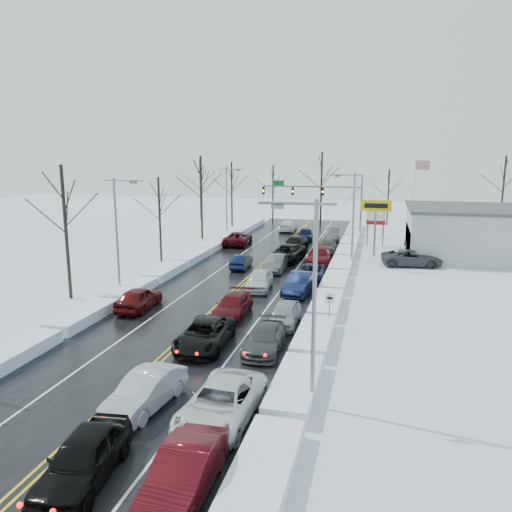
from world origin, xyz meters
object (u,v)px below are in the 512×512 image
(tires_plus_sign, at_px, (376,209))
(dealership_building, at_px, (509,233))
(oncoming_car_0, at_px, (241,268))
(flagpole, at_px, (415,192))
(queued_car_0, at_px, (85,480))
(traffic_signal_mast, at_px, (322,195))

(tires_plus_sign, xyz_separation_m, dealership_building, (13.48, 2.01, -2.34))
(dealership_building, relative_size, oncoming_car_0, 4.96)
(flagpole, xyz_separation_m, queued_car_0, (-13.39, -54.85, -5.93))
(flagpole, bearing_deg, tires_plus_sign, -108.44)
(tires_plus_sign, height_order, dealership_building, tires_plus_sign)
(oncoming_car_0, bearing_deg, dealership_building, -159.37)
(flagpole, height_order, queued_car_0, flagpole)
(tires_plus_sign, height_order, oncoming_car_0, tires_plus_sign)
(tires_plus_sign, bearing_deg, traffic_signal_mast, 120.46)
(traffic_signal_mast, height_order, dealership_building, traffic_signal_mast)
(dealership_building, xyz_separation_m, oncoming_car_0, (-25.66, -11.15, -2.66))
(traffic_signal_mast, relative_size, tires_plus_sign, 2.21)
(tires_plus_sign, relative_size, oncoming_car_0, 1.46)
(oncoming_car_0, bearing_deg, tires_plus_sign, -145.96)
(oncoming_car_0, bearing_deg, traffic_signal_mast, -106.50)
(tires_plus_sign, xyz_separation_m, flagpole, (4.67, 14.01, 0.93))
(flagpole, bearing_deg, dealership_building, -53.73)
(dealership_building, xyz_separation_m, queued_car_0, (-22.20, -42.84, -2.66))
(flagpole, height_order, dealership_building, flagpole)
(tires_plus_sign, xyz_separation_m, queued_car_0, (-8.72, -40.84, -4.99))
(tires_plus_sign, bearing_deg, dealership_building, 8.47)
(tires_plus_sign, distance_m, flagpole, 14.79)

